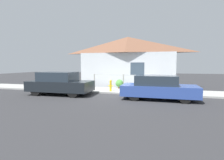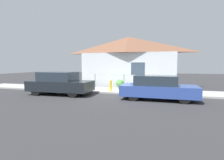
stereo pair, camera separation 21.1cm
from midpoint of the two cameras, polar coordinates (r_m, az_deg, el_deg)
name	(u,v)px [view 1 (the left image)]	position (r m, az deg, el deg)	size (l,w,h in m)	color
ground_plane	(117,94)	(11.56, 1.02, -4.62)	(60.00, 60.00, 0.00)	#2D2D30
sidewalk	(120,91)	(12.70, 2.31, -3.50)	(24.00, 2.38, 0.11)	#9E9E99
house	(128,47)	(15.40, 4.69, 10.55)	(8.29, 2.23, 4.34)	silver
fence	(123,80)	(13.63, 3.27, -0.16)	(4.90, 0.10, 1.08)	#999993
car_left	(60,83)	(11.80, -17.17, -1.04)	(4.11, 1.86, 1.47)	black
car_right	(158,88)	(10.03, 14.22, -2.40)	(4.11, 1.75, 1.34)	#2D4793
fire_hydrant	(111,85)	(12.00, -0.97, -1.75)	(0.34, 0.15, 0.79)	yellow
potted_plant_near_hydrant	(119,83)	(13.49, 1.98, -1.14)	(0.59, 0.59, 0.68)	#9E5638
potted_plant_by_fence	(81,84)	(13.92, -10.67, -1.41)	(0.43, 0.43, 0.54)	#9E5638
potted_plant_corner	(163,86)	(13.18, 15.88, -1.78)	(0.43, 0.43, 0.56)	#9E5638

